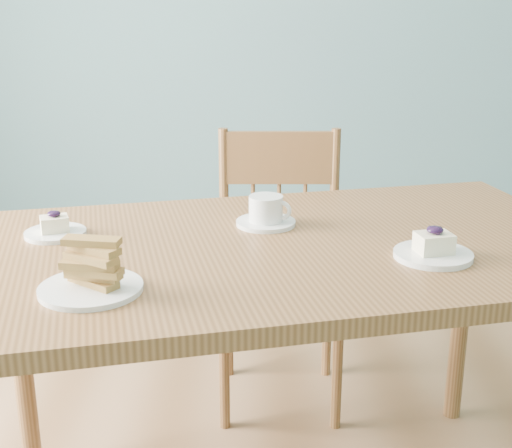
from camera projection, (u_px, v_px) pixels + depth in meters
name	position (u px, v px, depth m)	size (l,w,h in m)	color
dining_table	(290.00, 274.00, 1.69)	(1.61, 1.14, 0.79)	brown
dining_chair	(280.00, 269.00, 2.37)	(0.42, 0.40, 0.91)	brown
cheesecake_plate_near	(433.00, 250.00, 1.57)	(0.17, 0.17, 0.07)	white
cheesecake_plate_far	(55.00, 229.00, 1.71)	(0.15, 0.15, 0.06)	white
coffee_cup	(266.00, 213.00, 1.79)	(0.15, 0.15, 0.07)	white
biscotti_plate	(90.00, 274.00, 1.38)	(0.20, 0.20, 0.11)	white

